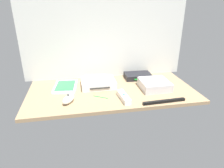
{
  "coord_description": "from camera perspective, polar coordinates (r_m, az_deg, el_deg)",
  "views": [
    {
      "loc": [
        -20.35,
        -108.88,
        50.94
      ],
      "look_at": [
        0.0,
        0.0,
        4.0
      ],
      "focal_mm": 32.05,
      "sensor_mm": 36.0,
      "label": 1
    }
  ],
  "objects": [
    {
      "name": "remote_wand",
      "position": [
        1.1,
        3.34,
        -3.7
      ],
      "size": [
        4.98,
        15.07,
        3.4
      ],
      "rotation": [
        0.0,
        0.0,
        0.09
      ],
      "color": "white",
      "rests_on": "ground_plane"
    },
    {
      "name": "game_case",
      "position": [
        1.28,
        -13.1,
        -0.69
      ],
      "size": [
        15.57,
        20.35,
        1.56
      ],
      "rotation": [
        0.0,
        0.0,
        -0.11
      ],
      "color": "white",
      "rests_on": "ground_plane"
    },
    {
      "name": "game_console",
      "position": [
        1.27,
        -3.94,
        0.28
      ],
      "size": [
        21.02,
        16.52,
        4.4
      ],
      "rotation": [
        0.0,
        0.0,
        0.0
      ],
      "color": "white",
      "rests_on": "ground_plane"
    },
    {
      "name": "mini_computer",
      "position": [
        1.26,
        12.01,
        -0.14
      ],
      "size": [
        17.02,
        17.02,
        5.3
      ],
      "rotation": [
        0.0,
        0.0,
        -0.0
      ],
      "color": "silver",
      "rests_on": "ground_plane"
    },
    {
      "name": "ground_plane",
      "position": [
        1.22,
        0.0,
        -2.16
      ],
      "size": [
        100.0,
        48.0,
        2.0
      ],
      "primitive_type": "cube",
      "color": "#9E7F5B",
      "rests_on": "ground"
    },
    {
      "name": "network_router",
      "position": [
        1.41,
        7.37,
        2.3
      ],
      "size": [
        18.37,
        12.8,
        3.4
      ],
      "rotation": [
        0.0,
        0.0,
        -0.03
      ],
      "color": "black",
      "rests_on": "ground_plane"
    },
    {
      "name": "back_wall",
      "position": [
        1.36,
        -1.97,
        14.97
      ],
      "size": [
        110.0,
        1.2,
        64.0
      ],
      "primitive_type": "cube",
      "color": "silver",
      "rests_on": "ground"
    },
    {
      "name": "remote_nunchuk",
      "position": [
        1.09,
        -12.28,
        -4.19
      ],
      "size": [
        8.61,
        10.89,
        5.1
      ],
      "rotation": [
        0.0,
        0.0,
        -0.49
      ],
      "color": "white",
      "rests_on": "ground_plane"
    },
    {
      "name": "stylus_pen",
      "position": [
        1.13,
        -3.27,
        -3.64
      ],
      "size": [
        8.05,
        5.29,
        0.7
      ],
      "primitive_type": "cylinder",
      "rotation": [
        0.0,
        1.57,
        2.59
      ],
      "color": "green",
      "rests_on": "ground_plane"
    },
    {
      "name": "remote_classic_pad",
      "position": [
        1.26,
        -4.63,
        1.72
      ],
      "size": [
        15.35,
        9.88,
        2.4
      ],
      "rotation": [
        0.0,
        0.0,
        -0.14
      ],
      "color": "white",
      "rests_on": "game_console"
    },
    {
      "name": "sensor_bar",
      "position": [
        1.11,
        14.65,
        -4.82
      ],
      "size": [
        24.06,
        2.89,
        1.4
      ],
      "primitive_type": "cube",
      "rotation": [
        0.0,
        0.0,
        0.05
      ],
      "color": "black",
      "rests_on": "ground_plane"
    }
  ]
}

